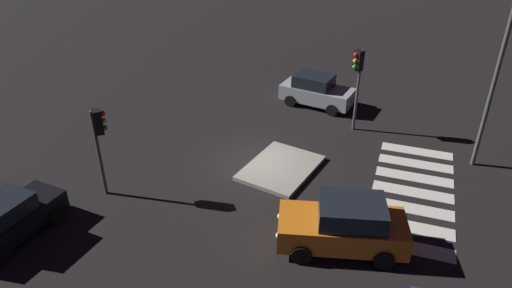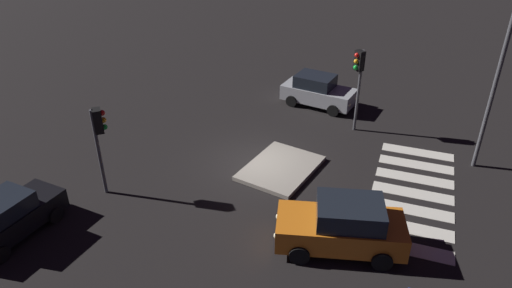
# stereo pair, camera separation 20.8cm
# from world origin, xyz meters

# --- Properties ---
(ground_plane) EXTENTS (80.00, 80.00, 0.00)m
(ground_plane) POSITION_xyz_m (0.00, 0.00, 0.00)
(ground_plane) COLOR black
(traffic_island) EXTENTS (4.08, 3.38, 0.18)m
(traffic_island) POSITION_xyz_m (-0.14, -1.20, 0.09)
(traffic_island) COLOR gray
(traffic_island) RESTS_ON ground
(car_silver) EXTENTS (2.40, 4.20, 1.75)m
(car_silver) POSITION_xyz_m (6.95, -1.14, 0.86)
(car_silver) COLOR #9EA0A5
(car_silver) RESTS_ON ground
(car_black) EXTENTS (3.94, 2.12, 1.66)m
(car_black) POSITION_xyz_m (-7.49, 6.57, 0.81)
(car_black) COLOR black
(car_black) RESTS_ON ground
(car_orange) EXTENTS (2.82, 4.64, 1.91)m
(car_orange) POSITION_xyz_m (-4.17, -4.61, 0.94)
(car_orange) COLOR orange
(car_orange) RESTS_ON ground
(traffic_light_east) EXTENTS (0.53, 0.54, 4.19)m
(traffic_light_east) POSITION_xyz_m (4.60, -3.52, 3.18)
(traffic_light_east) COLOR #47474C
(traffic_light_east) RESTS_ON ground
(traffic_light_west) EXTENTS (0.54, 0.53, 3.72)m
(traffic_light_west) POSITION_xyz_m (-4.05, 4.89, 2.82)
(traffic_light_west) COLOR #47474C
(traffic_light_west) RESTS_ON ground
(street_lamp) EXTENTS (0.56, 0.56, 8.07)m
(street_lamp) POSITION_xyz_m (3.11, -9.19, 5.46)
(street_lamp) COLOR #47474C
(street_lamp) RESTS_ON ground
(crosswalk_near) EXTENTS (7.60, 3.20, 0.02)m
(crosswalk_near) POSITION_xyz_m (0.00, -6.79, 0.01)
(crosswalk_near) COLOR silver
(crosswalk_near) RESTS_ON ground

